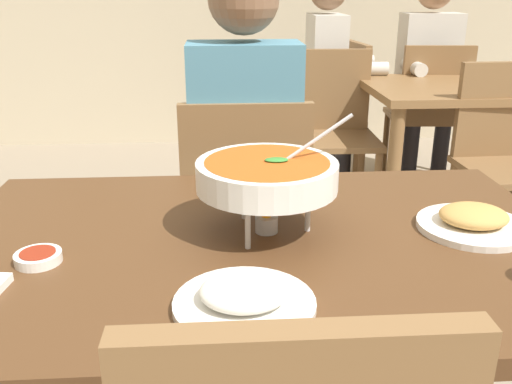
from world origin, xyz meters
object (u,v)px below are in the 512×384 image
at_px(chair_bg_corner, 505,149).
at_px(chair_bg_window, 335,123).
at_px(appetizer_plate, 473,221).
at_px(sauce_dish, 38,257).
at_px(curry_bowl, 267,176).
at_px(dining_table_far, 458,109).
at_px(chair_diner_main, 245,209).
at_px(chair_bg_middle, 429,108).
at_px(patron_bg_left, 331,69).
at_px(patron_bg_middle, 430,67).
at_px(chair_bg_left, 338,106).
at_px(dining_table_main, 261,281).
at_px(diner_main, 244,140).
at_px(rice_plate, 244,298).

distance_m(chair_bg_corner, chair_bg_window, 0.91).
relative_size(appetizer_plate, chair_bg_corner, 0.27).
height_order(sauce_dish, chair_bg_window, chair_bg_window).
xyz_separation_m(curry_bowl, chair_bg_corner, (1.24, 1.34, -0.35)).
xyz_separation_m(sauce_dish, dining_table_far, (1.65, 1.92, -0.14)).
bearing_deg(chair_diner_main, chair_bg_middle, 52.31).
relative_size(chair_bg_middle, patron_bg_left, 0.69).
relative_size(chair_bg_middle, patron_bg_middle, 0.69).
bearing_deg(appetizer_plate, patron_bg_middle, 72.04).
height_order(chair_bg_left, patron_bg_middle, patron_bg_middle).
distance_m(dining_table_main, dining_table_far, 2.21).
height_order(dining_table_main, sauce_dish, sauce_dish).
xyz_separation_m(curry_bowl, chair_bg_left, (0.66, 2.38, -0.35)).
xyz_separation_m(appetizer_plate, chair_bg_middle, (0.76, 2.29, -0.24)).
xyz_separation_m(chair_bg_corner, chair_bg_window, (-0.70, 0.58, 0.00)).
bearing_deg(dining_table_far, chair_bg_left, 133.58).
bearing_deg(dining_table_far, chair_diner_main, -137.09).
bearing_deg(chair_bg_left, patron_bg_left, -142.82).
bearing_deg(chair_bg_corner, dining_table_main, -132.46).
bearing_deg(diner_main, chair_bg_middle, 51.73).
bearing_deg(rice_plate, patron_bg_left, 75.95).
bearing_deg(diner_main, patron_bg_middle, 53.18).
height_order(curry_bowl, chair_bg_middle, curry_bowl).
bearing_deg(chair_bg_corner, chair_diner_main, -152.37).
relative_size(dining_table_main, chair_bg_corner, 1.49).
relative_size(chair_bg_left, chair_bg_corner, 1.00).
bearing_deg(diner_main, sauce_dish, -117.96).
bearing_deg(dining_table_main, sauce_dish, -169.81).
height_order(diner_main, patron_bg_left, same).
distance_m(chair_bg_left, chair_bg_window, 0.47).
bearing_deg(curry_bowl, chair_bg_corner, 47.16).
xyz_separation_m(chair_bg_window, patron_bg_middle, (0.68, 0.46, 0.24)).
relative_size(curry_bowl, dining_table_far, 0.33).
bearing_deg(rice_plate, chair_diner_main, 87.24).
distance_m(diner_main, curry_bowl, 0.72).
xyz_separation_m(dining_table_main, chair_diner_main, (-0.00, 0.72, -0.12)).
height_order(curry_bowl, chair_bg_left, curry_bowl).
bearing_deg(chair_bg_middle, dining_table_main, -118.06).
height_order(diner_main, appetizer_plate, diner_main).
height_order(chair_bg_middle, patron_bg_middle, patron_bg_middle).
relative_size(chair_bg_left, chair_bg_middle, 1.00).
height_order(dining_table_main, patron_bg_left, patron_bg_left).
distance_m(sauce_dish, patron_bg_middle, 3.01).
bearing_deg(diner_main, chair_diner_main, -90.00).
relative_size(dining_table_main, patron_bg_left, 1.02).
relative_size(curry_bowl, patron_bg_middle, 0.25).
distance_m(dining_table_main, diner_main, 0.76).
bearing_deg(patron_bg_left, rice_plate, -104.05).
relative_size(curry_bowl, rice_plate, 1.39).
height_order(curry_bowl, chair_bg_window, curry_bowl).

